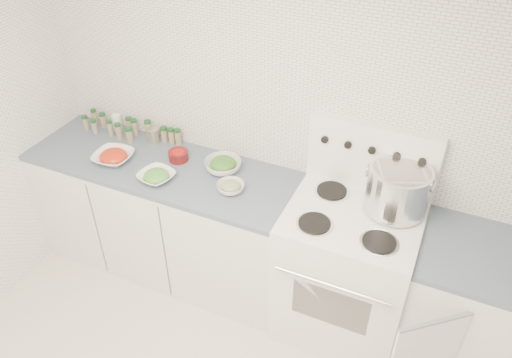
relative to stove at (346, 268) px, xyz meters
name	(u,v)px	position (x,y,z in m)	size (l,w,h in m)	color
room_walls	(151,245)	(-0.48, -1.19, 1.06)	(3.54, 3.04, 2.52)	white
counter_left	(167,216)	(-1.30, 0.00, -0.05)	(1.85, 0.62, 0.90)	white
stove	(346,268)	(0.00, 0.00, 0.00)	(0.76, 0.70, 1.36)	white
counter_right	(485,318)	(0.82, 0.00, -0.05)	(0.89, 0.88, 0.90)	white
stock_pot	(398,188)	(0.19, 0.14, 0.59)	(0.37, 0.35, 0.27)	silver
bowl_tomato	(113,157)	(-1.60, -0.09, 0.44)	(0.27, 0.27, 0.08)	white
bowl_snowpea	(156,176)	(-1.23, -0.15, 0.43)	(0.26, 0.26, 0.07)	white
bowl_broccoli	(223,165)	(-0.90, 0.12, 0.45)	(0.28, 0.28, 0.09)	white
bowl_zucchini	(231,187)	(-0.76, -0.06, 0.43)	(0.19, 0.19, 0.07)	white
bowl_pepper	(178,155)	(-1.22, 0.10, 0.44)	(0.13, 0.13, 0.08)	#590F11
salt_canister	(117,123)	(-1.82, 0.25, 0.47)	(0.06, 0.06, 0.13)	white
tin_can	(154,136)	(-1.49, 0.22, 0.45)	(0.08, 0.08, 0.10)	#A19E88
spice_cluster	(130,129)	(-1.69, 0.22, 0.46)	(0.76, 0.16, 0.14)	gray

